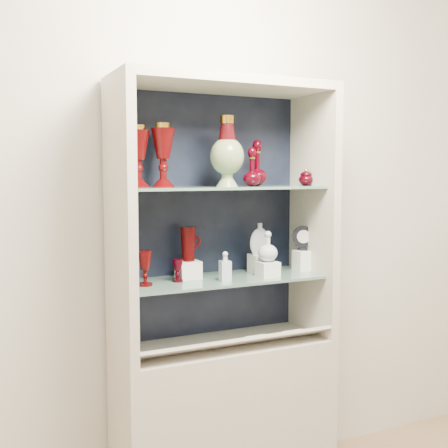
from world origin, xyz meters
name	(u,v)px	position (x,y,z in m)	size (l,w,h in m)	color
wall_back	(205,200)	(0.00, 1.75, 1.40)	(3.50, 0.02, 2.80)	beige
cabinet_base	(224,421)	(0.00, 1.53, 0.38)	(1.00, 0.40, 0.75)	#B9B09E
cabinet_back_panel	(207,216)	(0.00, 1.72, 1.32)	(0.98, 0.02, 1.15)	black
cabinet_side_left	(120,223)	(-0.48, 1.53, 1.32)	(0.04, 0.40, 1.15)	#B9B09E
cabinet_side_right	(313,215)	(0.48, 1.53, 1.32)	(0.04, 0.40, 1.15)	#B9B09E
cabinet_top_cap	(224,84)	(0.00, 1.53, 1.92)	(1.00, 0.40, 0.04)	#B9B09E
shelf_lower	(222,279)	(0.00, 1.55, 1.04)	(0.92, 0.34, 0.01)	slate
shelf_upper	(222,188)	(0.00, 1.55, 1.46)	(0.92, 0.34, 0.01)	slate
label_ledge	(235,343)	(0.00, 1.42, 0.78)	(0.92, 0.18, 0.01)	#B9B09E
label_card_0	(288,332)	(0.28, 1.42, 0.80)	(0.10, 0.07, 0.00)	white
label_card_1	(252,337)	(0.09, 1.42, 0.80)	(0.10, 0.07, 0.00)	white
pedestal_lamp_left	(163,155)	(-0.27, 1.59, 1.61)	(0.11, 0.11, 0.28)	#450405
pedestal_lamp_right	(138,156)	(-0.37, 1.60, 1.60)	(0.10, 0.10, 0.26)	#450405
enamel_urn	(227,151)	(0.01, 1.51, 1.63)	(0.15, 0.15, 0.31)	#0E4915
ruby_decanter_a	(257,160)	(0.19, 1.57, 1.59)	(0.09, 0.09, 0.24)	#390009
ruby_decanter_b	(252,166)	(0.13, 1.51, 1.56)	(0.08, 0.08, 0.19)	#390009
lidded_bowl	(306,177)	(0.44, 1.53, 1.51)	(0.07, 0.07, 0.08)	#390009
cobalt_goblet	(126,262)	(-0.44, 1.59, 1.15)	(0.08, 0.08, 0.20)	#070038
ruby_goblet_tall	(145,268)	(-0.37, 1.53, 1.13)	(0.06, 0.06, 0.15)	#450405
ruby_goblet_small	(178,270)	(-0.22, 1.55, 1.10)	(0.05, 0.05, 0.10)	#390009
riser_ruby_pitcher	(188,270)	(-0.14, 1.61, 1.09)	(0.10, 0.10, 0.08)	silver
ruby_pitcher	(188,244)	(-0.14, 1.61, 1.21)	(0.12, 0.07, 0.16)	#450405
clear_square_bottle	(225,266)	(-0.02, 1.47, 1.12)	(0.05, 0.05, 0.13)	#ACB9C9
riser_flat_flask	(260,263)	(0.22, 1.59, 1.09)	(0.09, 0.09, 0.09)	silver
flat_flask	(260,238)	(0.22, 1.59, 1.22)	(0.11, 0.04, 0.16)	#B2BBC5
riser_clear_round_decanter	(268,269)	(0.20, 1.48, 1.08)	(0.09, 0.09, 0.07)	silver
clear_round_decanter	(268,247)	(0.20, 1.48, 1.19)	(0.09, 0.09, 0.14)	#ACB9C9
riser_cameo_medallion	(303,260)	(0.44, 1.55, 1.10)	(0.08, 0.08, 0.10)	silver
cameo_medallion	(303,238)	(0.44, 1.55, 1.21)	(0.11, 0.04, 0.13)	black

